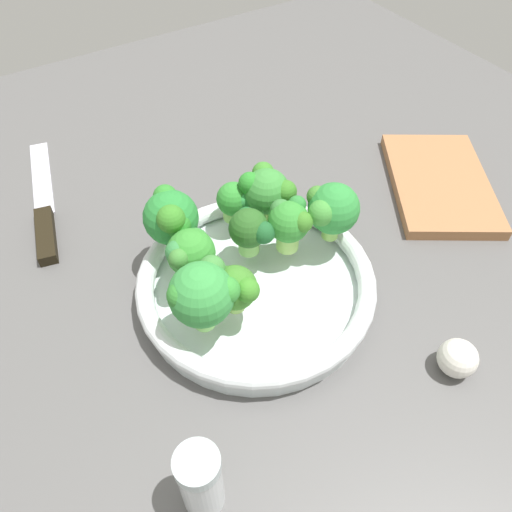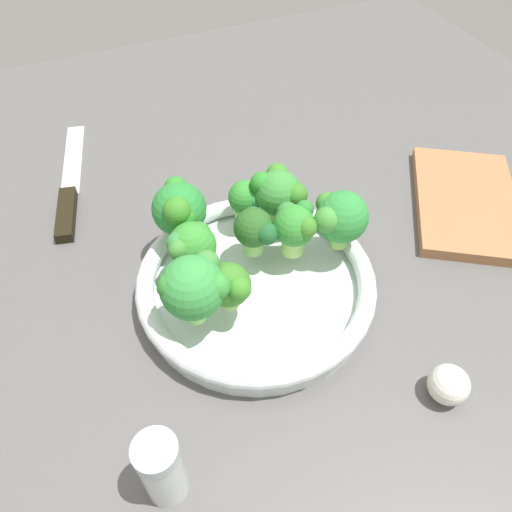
# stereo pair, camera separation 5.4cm
# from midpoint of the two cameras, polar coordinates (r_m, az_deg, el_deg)

# --- Properties ---
(ground_plane) EXTENTS (1.30, 1.30, 0.03)m
(ground_plane) POSITION_cam_midpoint_polar(r_m,az_deg,el_deg) (0.64, -1.64, -1.83)
(ground_plane) COLOR #585656
(bowl) EXTENTS (0.27, 0.27, 0.04)m
(bowl) POSITION_cam_midpoint_polar(r_m,az_deg,el_deg) (0.58, -2.68, -3.36)
(bowl) COLOR silver
(bowl) RESTS_ON ground_plane
(broccoli_floret_0) EXTENTS (0.05, 0.05, 0.06)m
(broccoli_floret_0) POSITION_cam_midpoint_polar(r_m,az_deg,el_deg) (0.57, 1.06, 3.74)
(broccoli_floret_0) COLOR #9BCD61
(broccoli_floret_0) RESTS_ON bowl
(broccoli_floret_1) EXTENTS (0.06, 0.05, 0.06)m
(broccoli_floret_1) POSITION_cam_midpoint_polar(r_m,az_deg,el_deg) (0.57, -3.31, 2.81)
(broccoli_floret_1) COLOR #7FBD5C
(broccoli_floret_1) RESTS_ON bowl
(broccoli_floret_2) EXTENTS (0.06, 0.07, 0.07)m
(broccoli_floret_2) POSITION_cam_midpoint_polar(r_m,az_deg,el_deg) (0.58, 5.85, 5.16)
(broccoli_floret_2) COLOR #8CC557
(broccoli_floret_2) RESTS_ON bowl
(broccoli_floret_3) EXTENTS (0.07, 0.06, 0.08)m
(broccoli_floret_3) POSITION_cam_midpoint_polar(r_m,az_deg,el_deg) (0.58, -12.23, 4.10)
(broccoli_floret_3) COLOR #83B35D
(broccoli_floret_3) RESTS_ON bowl
(broccoli_floret_4) EXTENTS (0.04, 0.04, 0.05)m
(broccoli_floret_4) POSITION_cam_midpoint_polar(r_m,az_deg,el_deg) (0.61, -4.93, 6.16)
(broccoli_floret_4) COLOR #86BF56
(broccoli_floret_4) RESTS_ON bowl
(broccoli_floret_5) EXTENTS (0.07, 0.07, 0.08)m
(broccoli_floret_5) POSITION_cam_midpoint_polar(r_m,az_deg,el_deg) (0.49, -9.25, -4.43)
(broccoli_floret_5) COLOR #8FD96C
(broccoli_floret_5) RESTS_ON bowl
(broccoli_floret_6) EXTENTS (0.07, 0.06, 0.07)m
(broccoli_floret_6) POSITION_cam_midpoint_polar(r_m,az_deg,el_deg) (0.60, -1.40, 7.27)
(broccoli_floret_6) COLOR #A2CA62
(broccoli_floret_6) RESTS_ON bowl
(broccoli_floret_7) EXTENTS (0.05, 0.06, 0.06)m
(broccoli_floret_7) POSITION_cam_midpoint_polar(r_m,az_deg,el_deg) (0.55, -10.35, 0.27)
(broccoli_floret_7) COLOR #A0CC6C
(broccoli_floret_7) RESTS_ON bowl
(broccoli_floret_8) EXTENTS (0.05, 0.05, 0.06)m
(broccoli_floret_8) POSITION_cam_midpoint_polar(r_m,az_deg,el_deg) (0.51, -5.50, -3.77)
(broccoli_floret_8) COLOR #89B553
(broccoli_floret_8) RESTS_ON bowl
(knife) EXTENTS (0.26, 0.08, 0.01)m
(knife) POSITION_cam_midpoint_polar(r_m,az_deg,el_deg) (0.75, -24.75, 4.38)
(knife) COLOR silver
(knife) RESTS_ON ground_plane
(cutting_board) EXTENTS (0.25, 0.23, 0.02)m
(cutting_board) POSITION_cam_midpoint_polar(r_m,az_deg,el_deg) (0.76, 18.11, 7.75)
(cutting_board) COLOR #A56E44
(cutting_board) RESTS_ON ground_plane
(garlic_bulb) EXTENTS (0.04, 0.04, 0.04)m
(garlic_bulb) POSITION_cam_midpoint_polar(r_m,az_deg,el_deg) (0.55, 19.19, -11.02)
(garlic_bulb) COLOR silver
(garlic_bulb) RESTS_ON ground_plane
(pepper_shaker) EXTENTS (0.04, 0.04, 0.09)m
(pepper_shaker) POSITION_cam_midpoint_polar(r_m,az_deg,el_deg) (0.46, -9.99, -23.93)
(pepper_shaker) COLOR silver
(pepper_shaker) RESTS_ON ground_plane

